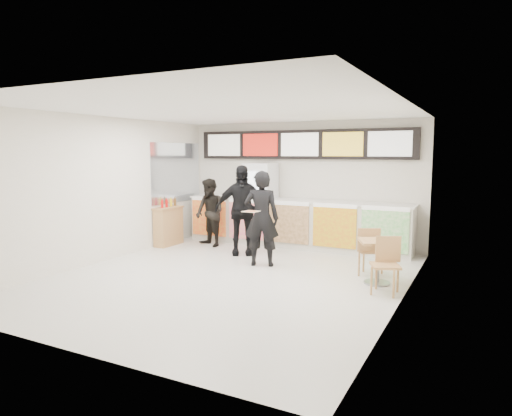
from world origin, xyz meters
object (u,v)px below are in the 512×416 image
Objects in this scene: condiment_ledge at (168,226)px; customer_main at (261,218)px; drinks_fridge at (260,203)px; customer_mid at (241,210)px; customer_left at (210,213)px; cafe_table at (378,254)px; service_counter at (295,223)px.

customer_main is at bearing -15.04° from condiment_ledge.
customer_mid is (0.20, -1.33, -0.01)m from drinks_fridge.
condiment_ledge is at bearing -34.25° from customer_main.
customer_left reaches higher than cafe_table.
drinks_fridge is 1.29m from customer_left.
drinks_fridge is at bearing 67.57° from customer_left.
service_counter is 3.50× the size of cafe_table.
drinks_fridge reaches higher than cafe_table.
customer_mid is 2.14m from condiment_ledge.
condiment_ledge is (-2.93, 0.79, -0.47)m from customer_main.
drinks_fridge is (-0.93, 0.02, 0.43)m from service_counter.
service_counter is 2.80× the size of customer_mid.
drinks_fridge is 1.22× the size of customer_left.
service_counter is 2.06m from customer_left.
customer_mid is at bearing -119.32° from service_counter.
customer_main is 2.27m from customer_left.
service_counter is 2.91× the size of customer_main.
customer_mid reaches higher than service_counter.
customer_left is at bearing 137.88° from cafe_table.
customer_main is 1.70× the size of condiment_ledge.
drinks_fridge is at bearing 71.26° from customer_mid.
customer_mid is (-0.85, 0.71, 0.04)m from customer_main.
customer_left is 1.20m from customer_mid.
service_counter is at bearing 23.62° from condiment_ledge.
customer_main is 1.10m from customer_mid.
service_counter is at bearing 113.18° from cafe_table.
condiment_ledge is (-2.82, -1.23, -0.09)m from service_counter.
service_counter is 1.57m from customer_mid.
customer_main is at bearing -66.86° from customer_mid.
customer_left is at bearing 20.22° from condiment_ledge.
condiment_ledge is at bearing -136.56° from customer_left.
customer_left is (-1.96, 1.15, -0.14)m from customer_main.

